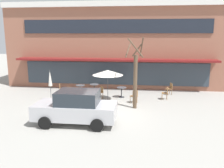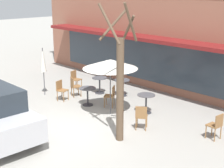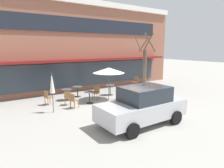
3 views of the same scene
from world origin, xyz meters
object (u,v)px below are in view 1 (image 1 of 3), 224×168
at_px(cafe_chair_1, 101,92).
at_px(parked_sedan, 76,107).
at_px(cafe_table_streetside, 94,87).
at_px(patio_umbrella_green_folded, 108,73).
at_px(cafe_chair_2, 68,94).
at_px(cafe_chair_4, 170,88).
at_px(street_tree, 135,77).
at_px(cafe_table_near_wall, 80,88).
at_px(cafe_table_by_tree, 88,93).
at_px(cafe_chair_0, 61,89).
at_px(cafe_table_mid_patio, 121,91).
at_px(cafe_chair_3, 71,92).
at_px(cafe_chair_6, 166,92).
at_px(patio_umbrella_cream_folded, 50,78).
at_px(cafe_chair_5, 134,96).

xyz_separation_m(cafe_chair_1, parked_sedan, (-0.44, -5.02, 0.35)).
distance_m(cafe_table_streetside, patio_umbrella_green_folded, 2.85).
distance_m(cafe_chair_2, cafe_chair_4, 7.76).
distance_m(cafe_chair_1, street_tree, 3.52).
bearing_deg(street_tree, cafe_table_near_wall, 145.79).
distance_m(cafe_table_by_tree, cafe_chair_0, 2.56).
relative_size(cafe_table_mid_patio, cafe_chair_3, 0.85).
relative_size(cafe_chair_0, cafe_chair_6, 1.00).
bearing_deg(patio_umbrella_cream_folded, cafe_chair_6, 9.96).
height_order(cafe_table_by_tree, cafe_chair_2, cafe_chair_2).
height_order(cafe_table_by_tree, cafe_chair_1, cafe_chair_1).
distance_m(cafe_table_by_tree, cafe_chair_2, 1.36).
bearing_deg(cafe_chair_4, cafe_table_by_tree, -158.06).
height_order(cafe_table_mid_patio, cafe_chair_0, cafe_chair_0).
bearing_deg(patio_umbrella_green_folded, cafe_table_by_tree, 178.55).
bearing_deg(cafe_chair_5, cafe_table_by_tree, 175.02).
relative_size(cafe_table_near_wall, patio_umbrella_green_folded, 0.35).
bearing_deg(cafe_table_mid_patio, cafe_chair_5, -54.50).
height_order(patio_umbrella_cream_folded, cafe_chair_6, patio_umbrella_cream_folded).
bearing_deg(cafe_chair_3, street_tree, -20.37).
relative_size(cafe_table_mid_patio, cafe_chair_0, 0.85).
xyz_separation_m(cafe_chair_1, cafe_chair_2, (-2.11, -1.01, 0.00)).
bearing_deg(cafe_table_near_wall, cafe_chair_4, 7.55).
xyz_separation_m(cafe_chair_4, street_tree, (-2.60, -3.80, 1.45)).
relative_size(cafe_table_by_tree, cafe_chair_4, 0.85).
height_order(cafe_table_mid_patio, patio_umbrella_green_folded, patio_umbrella_green_folded).
height_order(patio_umbrella_green_folded, street_tree, street_tree).
relative_size(cafe_table_by_tree, cafe_chair_6, 0.85).
distance_m(cafe_table_mid_patio, cafe_chair_0, 4.60).
bearing_deg(cafe_table_by_tree, cafe_chair_1, 35.12).
height_order(cafe_chair_0, cafe_chair_4, same).
xyz_separation_m(cafe_chair_0, cafe_chair_6, (7.78, -0.24, 0.00)).
bearing_deg(cafe_chair_0, patio_umbrella_green_folded, -17.23).
distance_m(cafe_table_by_tree, street_tree, 3.91).
relative_size(patio_umbrella_green_folded, cafe_chair_4, 2.47).
distance_m(cafe_table_mid_patio, parked_sedan, 5.86).
bearing_deg(cafe_chair_6, cafe_table_near_wall, 174.62).
bearing_deg(patio_umbrella_cream_folded, cafe_chair_4, 19.04).
bearing_deg(parked_sedan, cafe_table_by_tree, 94.95).
bearing_deg(cafe_table_near_wall, cafe_chair_0, -165.45).
bearing_deg(cafe_chair_6, patio_umbrella_green_folded, -167.21).
bearing_deg(cafe_chair_5, cafe_chair_0, 165.84).
bearing_deg(patio_umbrella_green_folded, cafe_chair_3, 172.56).
height_order(cafe_table_streetside, patio_umbrella_green_folded, patio_umbrella_green_folded).
height_order(cafe_chair_0, cafe_chair_6, same).
xyz_separation_m(cafe_chair_2, cafe_chair_6, (6.77, 1.32, 0.00)).
bearing_deg(parked_sedan, cafe_chair_6, 46.27).
bearing_deg(cafe_chair_4, patio_umbrella_cream_folded, -160.96).
xyz_separation_m(cafe_table_mid_patio, cafe_chair_4, (3.64, 1.30, 0.01)).
bearing_deg(cafe_table_by_tree, cafe_chair_6, 9.15).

